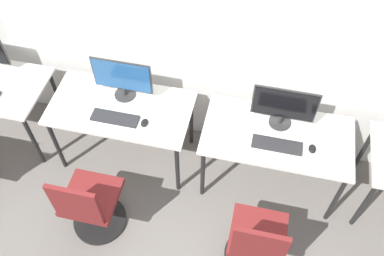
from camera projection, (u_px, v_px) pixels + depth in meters
The scene contains 12 objects.
ground_plane at pixel (189, 195), 4.07m from camera, with size 20.00×20.00×0.00m, color slate.
wall_back at pixel (210, 26), 3.42m from camera, with size 12.00×0.05×2.80m.
desk_left at pixel (121, 113), 3.84m from camera, with size 1.26×0.66×0.73m.
monitor_left at pixel (122, 78), 3.69m from camera, with size 0.53×0.19×0.41m.
keyboard_left at pixel (115, 118), 3.69m from camera, with size 0.41×0.13×0.02m.
mouse_left at pixel (144, 123), 3.64m from camera, with size 0.06×0.09×0.03m.
office_chair_left at pixel (90, 206), 3.57m from camera, with size 0.48×0.48×0.92m.
desk_right at pixel (277, 140), 3.65m from camera, with size 1.26×0.66×0.73m.
monitor_right at pixel (284, 106), 3.50m from camera, with size 0.53×0.19×0.41m.
keyboard_right at pixel (277, 145), 3.51m from camera, with size 0.41×0.13×0.02m.
mouse_right at pixel (312, 149), 3.48m from camera, with size 0.06×0.09×0.03m.
office_chair_right at pixel (256, 244), 3.37m from camera, with size 0.48×0.48×0.92m.
Camera 1 is at (0.46, -1.90, 3.63)m, focal length 40.00 mm.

